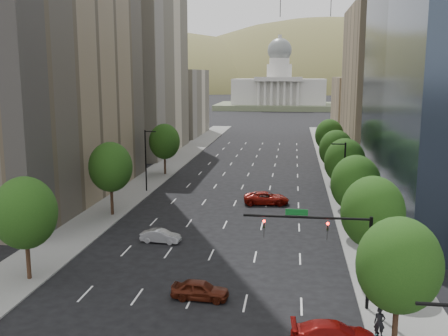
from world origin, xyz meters
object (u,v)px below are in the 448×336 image
at_px(traffic_signal, 335,240).
at_px(capitol, 279,91).
at_px(car_red_near, 334,335).
at_px(car_silver, 161,236).
at_px(car_red_far, 266,198).
at_px(car_maroon, 200,290).
at_px(cyclist, 379,333).

xyz_separation_m(traffic_signal, capitol, (-10.53, 219.71, 3.40)).
distance_m(traffic_signal, car_red_near, 7.01).
distance_m(capitol, car_silver, 207.00).
xyz_separation_m(car_red_near, car_red_far, (-6.15, 35.51, 0.03)).
relative_size(traffic_signal, car_maroon, 2.08).
bearing_deg(traffic_signal, capitol, 92.74).
relative_size(capitol, cyclist, 23.87).
height_order(traffic_signal, car_red_near, traffic_signal).
distance_m(traffic_signal, car_maroon, 10.77).
bearing_deg(cyclist, car_silver, 140.66).
distance_m(car_silver, cyclist, 26.08).
bearing_deg(car_red_far, car_red_near, -175.93).
height_order(car_red_near, cyclist, cyclist).
distance_m(car_red_far, cyclist, 36.42).
bearing_deg(car_red_near, car_red_far, 5.82).
relative_size(capitol, car_maroon, 13.68).
xyz_separation_m(car_red_near, car_silver, (-15.93, 18.40, -0.12)).
bearing_deg(car_maroon, car_red_near, -117.73).
xyz_separation_m(car_maroon, car_red_far, (3.41, 29.79, 0.08)).
relative_size(car_red_near, car_silver, 1.34).
relative_size(capitol, car_silver, 14.77).
xyz_separation_m(traffic_signal, car_silver, (-16.19, 12.94, -4.50)).
height_order(capitol, car_maroon, capitol).
height_order(traffic_signal, car_maroon, traffic_signal).
relative_size(traffic_signal, car_red_far, 1.54).
relative_size(car_red_near, car_red_far, 0.92).
bearing_deg(car_red_far, capitol, -4.51).
height_order(capitol, cyclist, capitol).
bearing_deg(car_silver, capitol, 3.57).
bearing_deg(car_red_near, car_silver, 36.88).
xyz_separation_m(capitol, cyclist, (13.00, -224.99, -7.58)).
bearing_deg(cyclist, car_red_near, -171.27).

